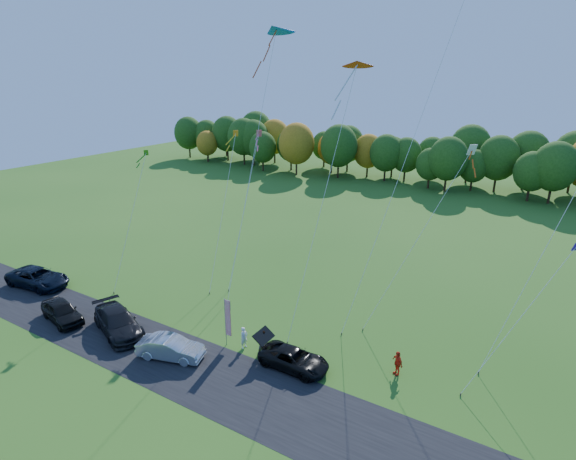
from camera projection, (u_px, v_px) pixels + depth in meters
The scene contains 21 objects.
ground at pixel (245, 345), 32.32m from camera, with size 160.00×160.00×0.00m, color #295A17.
asphalt_strip at pixel (209, 375), 29.08m from camera, with size 90.00×6.00×0.01m, color black.
tree_line at pixel (435, 188), 76.84m from camera, with size 116.00×12.00×10.00m, color #1E4711, non-canonical shape.
black_suv at pixel (294, 359), 29.63m from camera, with size 2.19×4.76×1.32m, color black.
silver_sedan at pixel (171, 348), 30.68m from camera, with size 1.61×4.60×1.52m, color silver.
dark_truck_a at pixel (118, 322), 33.67m from camera, with size 2.42×5.95×1.73m, color black.
dark_truck_b at pixel (62, 311), 35.30m from camera, with size 1.90×4.71×1.61m, color black.
dark_suv_west at pixel (38, 278), 41.11m from camera, with size 2.79×6.04×1.68m, color black.
person_tailgate_a at pixel (244, 338), 31.77m from camera, with size 0.59×0.39×1.61m, color white.
person_tailgate_b at pixel (264, 342), 31.00m from camera, with size 0.89×0.69×1.83m, color gray.
person_east at pixel (397, 363), 28.91m from camera, with size 1.00×0.41×1.70m, color red.
feather_flag at pixel (227, 317), 31.54m from camera, with size 0.50×0.08×3.73m.
kite_delta_blue at pixel (254, 153), 39.44m from camera, with size 3.42×12.15×24.12m.
kite_parafoil_orange at pixel (416, 131), 33.14m from camera, with size 6.68×14.12×29.37m.
kite_delta_red at pixel (326, 186), 32.63m from camera, with size 2.38×9.80×20.51m.
kite_parafoil_rainbow at pixel (557, 227), 28.22m from camera, with size 7.21×9.11×19.11m.
kite_diamond_yellow at pixel (223, 210), 40.94m from camera, with size 2.39×7.59×13.82m.
kite_diamond_green at pixel (131, 220), 40.62m from camera, with size 1.38×6.55×12.15m.
kite_diamond_white at pixel (417, 240), 33.66m from camera, with size 5.69×7.90×13.99m.
kite_diamond_pink at pixel (244, 208), 41.43m from camera, with size 1.95×7.88×13.82m.
kite_diamond_blue_low at pixel (517, 322), 26.50m from camera, with size 4.95×5.17×9.64m.
Camera 1 is at (17.01, -22.24, 18.42)m, focal length 28.00 mm.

